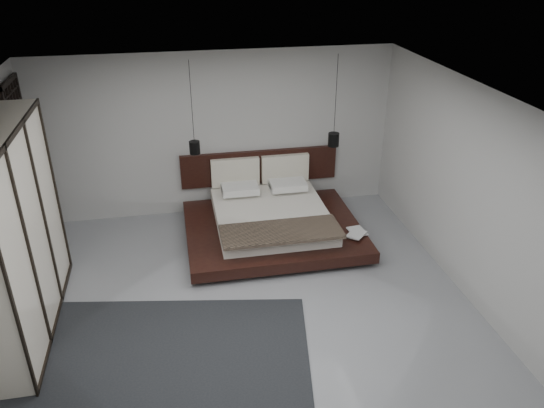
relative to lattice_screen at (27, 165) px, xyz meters
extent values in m
plane|color=gray|center=(2.95, -2.45, -1.30)|extent=(6.00, 6.00, 0.00)
plane|color=white|center=(2.95, -2.45, 1.50)|extent=(6.00, 6.00, 0.00)
plane|color=#AEAEAC|center=(2.95, 0.55, 0.10)|extent=(6.00, 0.00, 6.00)
plane|color=#AEAEAC|center=(5.95, -2.45, 0.10)|extent=(0.00, 6.00, 6.00)
cube|color=black|center=(0.00, 0.00, 0.00)|extent=(0.05, 0.90, 2.60)
cube|color=black|center=(3.66, -0.70, -1.26)|extent=(2.16, 1.77, 0.08)
cube|color=black|center=(3.66, -0.70, -1.13)|extent=(2.75, 2.26, 0.18)
cube|color=silver|center=(3.66, -0.57, -0.94)|extent=(1.77, 1.97, 0.22)
cube|color=black|center=(3.66, -1.34, -0.80)|extent=(1.79, 0.69, 0.05)
cube|color=white|center=(3.25, 0.19, -0.77)|extent=(0.61, 0.39, 0.12)
cube|color=white|center=(4.07, 0.19, -0.77)|extent=(0.61, 0.39, 0.12)
cube|color=white|center=(3.25, 0.05, -0.71)|extent=(0.61, 0.39, 0.12)
cube|color=white|center=(4.07, 0.05, -0.71)|extent=(0.61, 0.39, 0.12)
cube|color=black|center=(3.66, 0.51, -0.53)|extent=(2.75, 0.08, 0.60)
cube|color=beige|center=(3.22, 0.42, -0.56)|extent=(0.84, 0.10, 0.50)
cube|color=beige|center=(4.10, 0.42, -0.56)|extent=(0.84, 0.10, 0.50)
imported|color=#99724C|center=(4.79, -1.19, -1.03)|extent=(0.27, 0.34, 0.03)
imported|color=#99724C|center=(4.77, -1.22, -1.00)|extent=(0.38, 0.39, 0.02)
cylinder|color=black|center=(2.53, -0.11, 0.87)|extent=(0.01, 0.01, 1.25)
cylinder|color=black|center=(2.53, -0.11, 0.15)|extent=(0.17, 0.17, 0.20)
cylinder|color=#FFE0B2|center=(2.53, -0.11, 0.06)|extent=(0.13, 0.13, 0.01)
cylinder|color=black|center=(4.79, -0.11, 0.86)|extent=(0.01, 0.01, 1.27)
cylinder|color=black|center=(4.79, -0.11, 0.12)|extent=(0.18, 0.18, 0.22)
cylinder|color=#FFE0B2|center=(4.79, -0.11, 0.02)|extent=(0.14, 0.14, 0.01)
cube|color=silver|center=(0.25, -2.18, -0.03)|extent=(0.59, 2.55, 2.55)
cube|color=black|center=(0.56, -2.18, 1.22)|extent=(0.03, 2.55, 0.06)
cube|color=black|center=(0.56, -2.18, -1.27)|extent=(0.03, 2.55, 0.06)
cube|color=black|center=(0.56, -3.45, -0.03)|extent=(0.03, 0.05, 2.55)
cube|color=black|center=(0.56, -2.60, -0.03)|extent=(0.03, 0.05, 2.55)
cube|color=black|center=(0.56, -1.75, -0.03)|extent=(0.03, 0.05, 2.55)
cube|color=black|center=(0.56, -0.90, -0.03)|extent=(0.03, 0.05, 2.55)
cube|color=black|center=(1.75, -3.31, -1.29)|extent=(3.97, 3.13, 0.02)
camera|label=1|loc=(2.22, -7.98, 3.09)|focal=35.00mm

